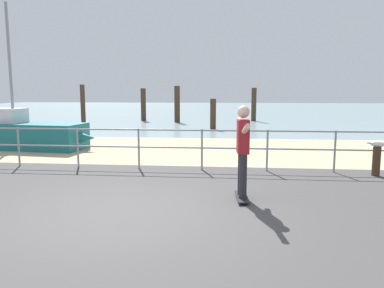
# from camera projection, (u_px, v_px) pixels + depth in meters

# --- Properties ---
(ground_plane) EXTENTS (24.00, 10.00, 0.04)m
(ground_plane) POSITION_uv_depth(u_px,v_px,m) (95.00, 241.00, 4.98)
(ground_plane) COLOR #474444
(ground_plane) RESTS_ON ground
(beach_strip) EXTENTS (24.00, 6.00, 0.04)m
(beach_strip) POSITION_uv_depth(u_px,v_px,m) (177.00, 149.00, 12.87)
(beach_strip) COLOR tan
(beach_strip) RESTS_ON ground
(sea_surface) EXTENTS (72.00, 50.00, 0.04)m
(sea_surface) POSITION_uv_depth(u_px,v_px,m) (213.00, 110.00, 40.46)
(sea_surface) COLOR #849EA3
(sea_surface) RESTS_ON ground
(railing_fence) EXTENTS (14.60, 0.05, 1.05)m
(railing_fence) POSITION_uv_depth(u_px,v_px,m) (108.00, 142.00, 9.55)
(railing_fence) COLOR gray
(railing_fence) RESTS_ON ground
(sailboat) EXTENTS (5.04, 1.89, 4.94)m
(sailboat) POSITION_uv_depth(u_px,v_px,m) (26.00, 134.00, 12.87)
(sailboat) COLOR #19666B
(sailboat) RESTS_ON ground
(skateboard) EXTENTS (0.25, 0.81, 0.08)m
(skateboard) POSITION_uv_depth(u_px,v_px,m) (242.00, 197.00, 6.80)
(skateboard) COLOR black
(skateboard) RESTS_ON ground
(skateboarder) EXTENTS (0.22, 1.45, 1.65)m
(skateboarder) POSITION_uv_depth(u_px,v_px,m) (243.00, 146.00, 6.67)
(skateboarder) COLOR #26262B
(skateboarder) RESTS_ON skateboard
(bollard_short) EXTENTS (0.18, 0.18, 0.70)m
(bollard_short) POSITION_uv_depth(u_px,v_px,m) (376.00, 162.00, 8.69)
(bollard_short) COLOR #422D1E
(bollard_short) RESTS_ON ground
(seagull) EXTENTS (0.46, 0.27, 0.18)m
(seagull) POSITION_uv_depth(u_px,v_px,m) (378.00, 144.00, 8.63)
(seagull) COLOR white
(seagull) RESTS_ON bollard_short
(groyne_post_0) EXTENTS (0.26, 0.26, 2.36)m
(groyne_post_0) POSITION_uv_depth(u_px,v_px,m) (83.00, 106.00, 21.08)
(groyne_post_0) COLOR #422D1E
(groyne_post_0) RESTS_ON ground
(groyne_post_1) EXTENTS (0.34, 0.34, 2.19)m
(groyne_post_1) POSITION_uv_depth(u_px,v_px,m) (143.00, 105.00, 25.17)
(groyne_post_1) COLOR #422D1E
(groyne_post_1) RESTS_ON ground
(groyne_post_2) EXTENTS (0.36, 0.36, 2.33)m
(groyne_post_2) POSITION_uv_depth(u_px,v_px,m) (177.00, 104.00, 23.75)
(groyne_post_2) COLOR #422D1E
(groyne_post_2) RESTS_ON ground
(groyne_post_3) EXTENTS (0.31, 0.31, 1.61)m
(groyne_post_3) POSITION_uv_depth(u_px,v_px,m) (213.00, 114.00, 19.49)
(groyne_post_3) COLOR #422D1E
(groyne_post_3) RESTS_ON ground
(groyne_post_4) EXTENTS (0.33, 0.33, 2.22)m
(groyne_post_4) POSITION_uv_depth(u_px,v_px,m) (254.00, 105.00, 24.81)
(groyne_post_4) COLOR #422D1E
(groyne_post_4) RESTS_ON ground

